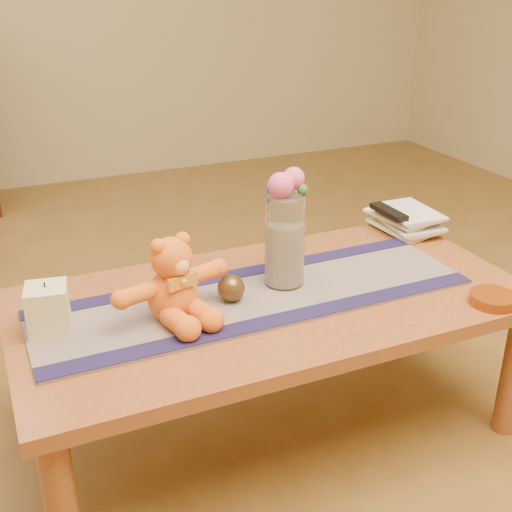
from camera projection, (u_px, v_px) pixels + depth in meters
name	position (u px, v px, depth m)	size (l,w,h in m)	color
floor	(271.00, 427.00, 1.97)	(5.50, 5.50, 0.00)	brown
coffee_table_top	(272.00, 302.00, 1.79)	(1.40, 0.70, 0.04)	brown
table_leg_fl	(62.00, 509.00, 1.41)	(0.07, 0.07, 0.41)	brown
table_leg_bl	(31.00, 370.00, 1.89)	(0.07, 0.07, 0.41)	brown
table_leg_br	(396.00, 288.00, 2.36)	(0.07, 0.07, 0.41)	brown
persian_runner	(255.00, 297.00, 1.77)	(1.20, 0.35, 0.01)	#191F48
runner_border_near	(279.00, 319.00, 1.65)	(1.20, 0.06, 0.00)	#1A1540
runner_border_far	(235.00, 274.00, 1.89)	(1.20, 0.06, 0.00)	#1A1540
teddy_bear	(172.00, 279.00, 1.63)	(0.31, 0.25, 0.21)	orange
pillar_candle	(48.00, 309.00, 1.58)	(0.10, 0.10, 0.12)	beige
candle_wick	(44.00, 285.00, 1.55)	(0.00, 0.00, 0.01)	black
glass_vase	(285.00, 241.00, 1.79)	(0.11, 0.11, 0.26)	silver
potpourri_fill	(285.00, 254.00, 1.80)	(0.09, 0.09, 0.18)	beige
rose_left	(281.00, 185.00, 1.70)	(0.07, 0.07, 0.07)	#EA5293
rose_right	(294.00, 178.00, 1.73)	(0.06, 0.06, 0.06)	#EA5293
blue_flower_back	(283.00, 182.00, 1.75)	(0.04, 0.04, 0.04)	#455497
blue_flower_side	(272.00, 188.00, 1.73)	(0.04, 0.04, 0.04)	#455497
leaf_sprig	(303.00, 190.00, 1.72)	(0.03, 0.03, 0.03)	#33662D
bronze_ball	(231.00, 288.00, 1.73)	(0.07, 0.07, 0.07)	#533D1B
book_bottom	(385.00, 232.00, 2.19)	(0.17, 0.22, 0.02)	#FAF3C1
book_lower	(388.00, 227.00, 2.18)	(0.16, 0.22, 0.02)	#FAF3C1
book_upper	(384.00, 221.00, 2.17)	(0.17, 0.22, 0.02)	#FAF3C1
book_top	(388.00, 216.00, 2.16)	(0.16, 0.22, 0.02)	#FAF3C1
tv_remote	(389.00, 212.00, 2.15)	(0.04, 0.16, 0.02)	black
amber_dish	(493.00, 299.00, 1.74)	(0.12, 0.12, 0.03)	#BF5914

